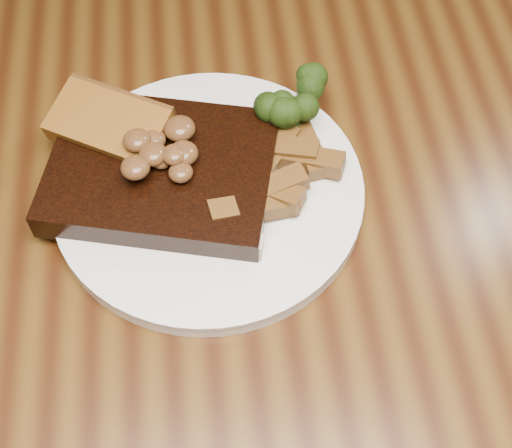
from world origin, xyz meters
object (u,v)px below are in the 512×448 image
Objects in this scene: plate at (209,192)px; garlic_bread at (113,140)px; steak at (162,172)px; dining_table at (260,299)px; potato_wedges at (279,173)px; chair_far at (238,18)px.

garlic_bread reaches higher than plate.
plate is at bearing -2.62° from steak.
garlic_bread reaches higher than dining_table.
potato_wedges is at bearing 9.38° from garlic_bread.
garlic_bread is at bearing 136.49° from dining_table.
garlic_bread is (-0.08, 0.06, 0.02)m from plate.
chair_far is 3.01× the size of plate.
steak is at bearing -15.54° from garlic_bread.
plate is 2.67× the size of garlic_bread.
potato_wedges is at bearing 8.40° from steak.
garlic_bread is (-0.12, 0.11, 0.12)m from dining_table.
chair_far is at bearing 93.10° from steak.
dining_table is 0.68m from chair_far.
potato_wedges is at bearing 1.20° from plate.
plate reaches higher than dining_table.
potato_wedges is (0.02, 0.06, 0.12)m from dining_table.
steak is at bearing 137.57° from dining_table.
potato_wedges reaches higher than plate.
dining_table is 16.14× the size of potato_wedges.
chair_far is at bearing 82.70° from plate.
steak reaches higher than dining_table.
potato_wedges is (0.10, -0.01, -0.00)m from steak.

